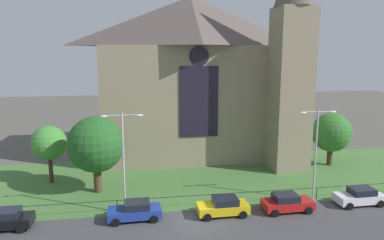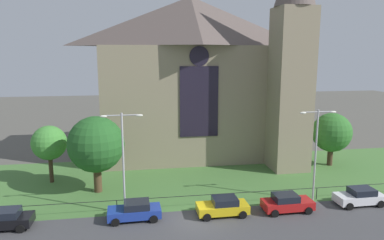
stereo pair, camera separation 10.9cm
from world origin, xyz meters
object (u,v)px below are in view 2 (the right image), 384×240
(tree_right_far, at_px, (332,133))
(parked_car_white, at_px, (360,197))
(tree_left_far, at_px, (49,143))
(parked_car_black, at_px, (4,219))
(church_building, at_px, (198,76))
(streetlamp_far, at_px, (316,144))
(parked_car_red, at_px, (287,203))
(parked_car_yellow, at_px, (223,206))
(streetlamp_near, at_px, (123,151))
(tree_left_near, at_px, (96,145))
(parked_car_blue, at_px, (135,211))

(tree_right_far, height_order, parked_car_white, tree_right_far)
(tree_left_far, relative_size, parked_car_black, 1.41)
(church_building, xyz_separation_m, parked_car_white, (11.32, -18.09, -9.53))
(streetlamp_far, bearing_deg, parked_car_red, -151.01)
(parked_car_yellow, bearing_deg, streetlamp_near, -12.32)
(parked_car_yellow, bearing_deg, tree_left_near, -33.33)
(tree_right_far, distance_m, parked_car_red, 15.59)
(parked_car_yellow, relative_size, parked_car_white, 1.00)
(tree_right_far, xyz_separation_m, parked_car_red, (-10.31, -11.25, -3.22))
(tree_left_near, relative_size, streetlamp_near, 0.87)
(streetlamp_far, relative_size, parked_car_red, 1.97)
(parked_car_yellow, distance_m, parked_car_white, 12.37)
(streetlamp_near, relative_size, streetlamp_far, 1.02)
(parked_car_black, bearing_deg, tree_left_far, -97.26)
(tree_left_near, height_order, parked_car_white, tree_left_near)
(streetlamp_far, xyz_separation_m, parked_car_yellow, (-8.79, -1.69, -4.54))
(parked_car_white, bearing_deg, parked_car_red, 1.63)
(parked_car_yellow, bearing_deg, parked_car_white, -179.78)
(streetlamp_far, bearing_deg, tree_left_near, 164.99)
(streetlamp_near, relative_size, parked_car_red, 2.01)
(tree_left_far, bearing_deg, parked_car_blue, -49.70)
(tree_right_far, height_order, parked_car_blue, tree_right_far)
(tree_left_far, xyz_separation_m, tree_right_far, (31.41, 0.80, -0.19))
(streetlamp_far, xyz_separation_m, parked_car_white, (3.58, -1.57, -4.54))
(tree_right_far, bearing_deg, streetlamp_far, -126.66)
(parked_car_black, height_order, parked_car_red, same)
(parked_car_red, bearing_deg, tree_right_far, 46.75)
(church_building, bearing_deg, parked_car_blue, -114.65)
(tree_left_near, relative_size, parked_car_yellow, 1.75)
(tree_right_far, distance_m, parked_car_blue, 25.56)
(streetlamp_near, height_order, parked_car_black, streetlamp_near)
(tree_left_far, bearing_deg, parked_car_yellow, -33.44)
(tree_left_near, height_order, tree_left_far, tree_left_near)
(tree_left_near, height_order, parked_car_blue, tree_left_near)
(streetlamp_far, relative_size, parked_car_yellow, 1.98)
(church_building, relative_size, parked_car_black, 6.16)
(streetlamp_near, bearing_deg, church_building, 61.35)
(parked_car_white, bearing_deg, parked_car_black, -1.02)
(tree_right_far, bearing_deg, tree_left_far, -178.53)
(church_building, distance_m, parked_car_yellow, 20.58)
(streetlamp_far, bearing_deg, parked_car_yellow, -169.12)
(tree_left_far, xyz_separation_m, parked_car_black, (-1.37, -9.94, -3.41))
(streetlamp_near, bearing_deg, parked_car_red, -7.73)
(parked_car_black, distance_m, parked_car_red, 22.47)
(parked_car_black, bearing_deg, streetlamp_near, -171.05)
(parked_car_blue, relative_size, parked_car_red, 1.01)
(tree_left_far, bearing_deg, tree_right_far, 1.47)
(parked_car_blue, distance_m, parked_car_yellow, 7.16)
(streetlamp_far, distance_m, parked_car_black, 26.19)
(tree_right_far, xyz_separation_m, parked_car_blue, (-22.95, -10.78, -3.22))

